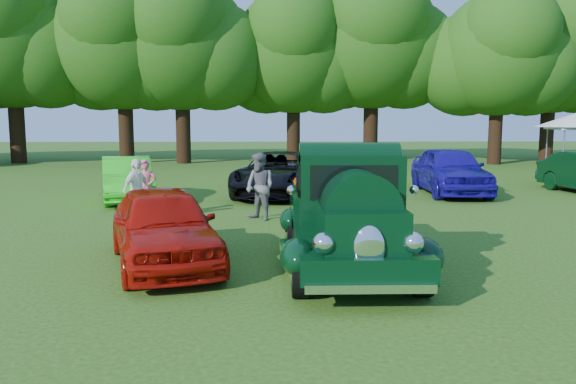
{
  "coord_description": "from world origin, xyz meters",
  "views": [
    {
      "loc": [
        -1.1,
        -10.71,
        2.62
      ],
      "look_at": [
        -0.81,
        1.19,
        1.1
      ],
      "focal_mm": 35.0,
      "sensor_mm": 36.0,
      "label": 1
    }
  ],
  "objects_px": {
    "back_car_lime": "(127,179)",
    "back_car_blue": "(450,170)",
    "back_car_orange": "(334,175)",
    "spectator_grey": "(260,187)",
    "back_car_black": "(278,174)",
    "spectator_pink": "(146,188)",
    "spectator_white": "(136,190)",
    "red_convertible": "(163,226)",
    "hero_pickup": "(347,218)"
  },
  "relations": [
    {
      "from": "spectator_grey",
      "to": "hero_pickup",
      "type": "bearing_deg",
      "value": -26.55
    },
    {
      "from": "spectator_grey",
      "to": "back_car_black",
      "type": "bearing_deg",
      "value": 128.28
    },
    {
      "from": "back_car_orange",
      "to": "spectator_grey",
      "type": "xyz_separation_m",
      "value": [
        -2.4,
        -4.2,
        0.1
      ]
    },
    {
      "from": "hero_pickup",
      "to": "back_car_black",
      "type": "bearing_deg",
      "value": 96.71
    },
    {
      "from": "back_car_black",
      "to": "back_car_blue",
      "type": "relative_size",
      "value": 1.1
    },
    {
      "from": "back_car_lime",
      "to": "spectator_grey",
      "type": "xyz_separation_m",
      "value": [
        4.44,
        -3.68,
        0.17
      ]
    },
    {
      "from": "back_car_black",
      "to": "hero_pickup",
      "type": "bearing_deg",
      "value": -71.66
    },
    {
      "from": "back_car_lime",
      "to": "back_car_black",
      "type": "height_order",
      "value": "back_car_black"
    },
    {
      "from": "spectator_grey",
      "to": "spectator_white",
      "type": "distance_m",
      "value": 3.21
    },
    {
      "from": "spectator_grey",
      "to": "red_convertible",
      "type": "bearing_deg",
      "value": -65.17
    },
    {
      "from": "spectator_white",
      "to": "spectator_grey",
      "type": "bearing_deg",
      "value": -61.41
    },
    {
      "from": "back_car_orange",
      "to": "back_car_blue",
      "type": "relative_size",
      "value": 1.08
    },
    {
      "from": "back_car_orange",
      "to": "spectator_white",
      "type": "bearing_deg",
      "value": -131.29
    },
    {
      "from": "red_convertible",
      "to": "back_car_blue",
      "type": "distance_m",
      "value": 12.88
    },
    {
      "from": "back_car_orange",
      "to": "spectator_pink",
      "type": "relative_size",
      "value": 3.43
    },
    {
      "from": "hero_pickup",
      "to": "red_convertible",
      "type": "relative_size",
      "value": 1.24
    },
    {
      "from": "back_car_orange",
      "to": "spectator_white",
      "type": "xyz_separation_m",
      "value": [
        -5.61,
        -4.33,
        0.04
      ]
    },
    {
      "from": "back_car_lime",
      "to": "back_car_blue",
      "type": "relative_size",
      "value": 0.87
    },
    {
      "from": "back_car_black",
      "to": "spectator_pink",
      "type": "distance_m",
      "value": 5.72
    },
    {
      "from": "hero_pickup",
      "to": "spectator_pink",
      "type": "relative_size",
      "value": 3.32
    },
    {
      "from": "hero_pickup",
      "to": "back_car_blue",
      "type": "xyz_separation_m",
      "value": [
        5.01,
        10.03,
        -0.03
      ]
    },
    {
      "from": "spectator_pink",
      "to": "spectator_grey",
      "type": "distance_m",
      "value": 3.16
    },
    {
      "from": "back_car_orange",
      "to": "spectator_pink",
      "type": "bearing_deg",
      "value": -135.24
    },
    {
      "from": "back_car_black",
      "to": "red_convertible",
      "type": "bearing_deg",
      "value": -91.14
    },
    {
      "from": "back_car_black",
      "to": "back_car_blue",
      "type": "bearing_deg",
      "value": 14.18
    },
    {
      "from": "back_car_orange",
      "to": "spectator_grey",
      "type": "distance_m",
      "value": 4.84
    },
    {
      "from": "red_convertible",
      "to": "back_car_orange",
      "type": "distance_m",
      "value": 9.7
    },
    {
      "from": "back_car_blue",
      "to": "spectator_white",
      "type": "xyz_separation_m",
      "value": [
        -9.89,
        -5.33,
        -0.03
      ]
    },
    {
      "from": "back_car_orange",
      "to": "spectator_pink",
      "type": "xyz_separation_m",
      "value": [
        -5.52,
        -3.68,
        0.0
      ]
    },
    {
      "from": "red_convertible",
      "to": "spectator_pink",
      "type": "bearing_deg",
      "value": 87.59
    },
    {
      "from": "spectator_pink",
      "to": "back_car_black",
      "type": "bearing_deg",
      "value": 43.15
    },
    {
      "from": "spectator_white",
      "to": "red_convertible",
      "type": "bearing_deg",
      "value": -134.44
    },
    {
      "from": "back_car_black",
      "to": "spectator_white",
      "type": "height_order",
      "value": "spectator_white"
    },
    {
      "from": "back_car_lime",
      "to": "red_convertible",
      "type": "bearing_deg",
      "value": -88.49
    },
    {
      "from": "back_car_black",
      "to": "back_car_orange",
      "type": "height_order",
      "value": "back_car_orange"
    },
    {
      "from": "back_car_lime",
      "to": "back_car_black",
      "type": "distance_m",
      "value": 5.12
    },
    {
      "from": "back_car_orange",
      "to": "spectator_white",
      "type": "height_order",
      "value": "spectator_white"
    },
    {
      "from": "back_car_black",
      "to": "spectator_grey",
      "type": "bearing_deg",
      "value": -84.45
    },
    {
      "from": "back_car_black",
      "to": "spectator_white",
      "type": "distance_m",
      "value": 6.29
    },
    {
      "from": "red_convertible",
      "to": "spectator_white",
      "type": "xyz_separation_m",
      "value": [
        -1.57,
        4.49,
        0.1
      ]
    },
    {
      "from": "spectator_grey",
      "to": "back_car_orange",
      "type": "bearing_deg",
      "value": 104.56
    },
    {
      "from": "back_car_orange",
      "to": "red_convertible",
      "type": "bearing_deg",
      "value": -103.54
    },
    {
      "from": "spectator_white",
      "to": "back_car_black",
      "type": "bearing_deg",
      "value": -10.19
    },
    {
      "from": "back_car_lime",
      "to": "back_car_black",
      "type": "relative_size",
      "value": 0.79
    },
    {
      "from": "red_convertible",
      "to": "back_car_lime",
      "type": "bearing_deg",
      "value": 90.23
    },
    {
      "from": "hero_pickup",
      "to": "back_car_black",
      "type": "distance_m",
      "value": 9.83
    },
    {
      "from": "back_car_black",
      "to": "spectator_grey",
      "type": "distance_m",
      "value": 4.96
    },
    {
      "from": "back_car_lime",
      "to": "spectator_grey",
      "type": "height_order",
      "value": "spectator_grey"
    },
    {
      "from": "back_car_orange",
      "to": "back_car_lime",
      "type": "bearing_deg",
      "value": -164.58
    },
    {
      "from": "back_car_lime",
      "to": "spectator_white",
      "type": "bearing_deg",
      "value": -89.24
    }
  ]
}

